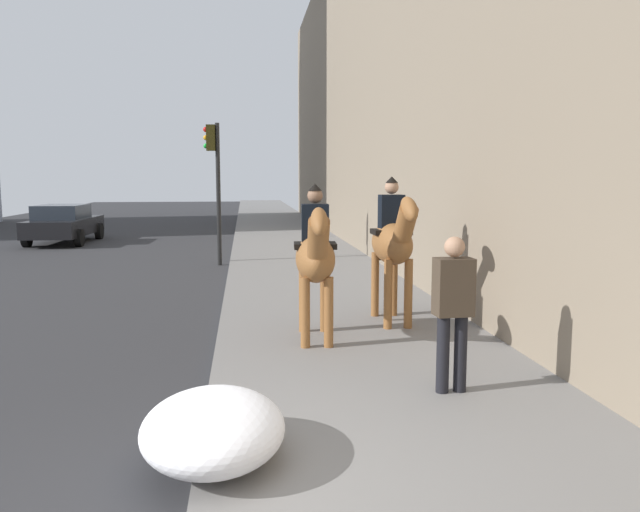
{
  "coord_description": "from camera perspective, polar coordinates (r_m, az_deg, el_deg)",
  "views": [
    {
      "loc": [
        -4.18,
        -0.44,
        2.44
      ],
      "look_at": [
        4.0,
        -1.42,
        1.4
      ],
      "focal_mm": 35.01,
      "sensor_mm": 36.0,
      "label": 1
    }
  ],
  "objects": [
    {
      "name": "mounted_horse_near",
      "position": [
        8.79,
        -0.41,
        0.02
      ],
      "size": [
        2.15,
        0.65,
        2.23
      ],
      "rotation": [
        0.0,
        0.0,
        3.08
      ],
      "color": "brown",
      "rests_on": "sidewalk_slab"
    },
    {
      "name": "pedestrian_greeting",
      "position": [
        6.85,
        12.07,
        -4.29
      ],
      "size": [
        0.28,
        0.41,
        1.7
      ],
      "rotation": [
        0.0,
        0.0,
        0.05
      ],
      "color": "black",
      "rests_on": "sidewalk_slab"
    },
    {
      "name": "mounted_horse_far",
      "position": [
        9.92,
        6.68,
        1.33
      ],
      "size": [
        2.15,
        0.61,
        2.34
      ],
      "rotation": [
        0.0,
        0.0,
        3.16
      ],
      "color": "brown",
      "rests_on": "sidewalk_slab"
    },
    {
      "name": "car_near_lane",
      "position": [
        25.12,
        -22.36,
        2.79
      ],
      "size": [
        4.52,
        2.1,
        1.44
      ],
      "rotation": [
        0.0,
        0.0,
        -0.02
      ],
      "color": "black",
      "rests_on": "ground"
    },
    {
      "name": "sidewalk_slab",
      "position": [
        5.07,
        13.25,
        -21.01
      ],
      "size": [
        120.0,
        4.07,
        0.12
      ],
      "primitive_type": "cube",
      "color": "slate",
      "rests_on": "ground"
    },
    {
      "name": "traffic_light_near_curb",
      "position": [
        17.49,
        -9.6,
        7.69
      ],
      "size": [
        0.2,
        0.44,
        3.91
      ],
      "color": "black",
      "rests_on": "ground"
    },
    {
      "name": "snow_pile_near",
      "position": [
        5.4,
        -9.73,
        -15.26
      ],
      "size": [
        1.54,
        1.19,
        0.53
      ],
      "primitive_type": "ellipsoid",
      "color": "white",
      "rests_on": "sidewalk_slab"
    }
  ]
}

